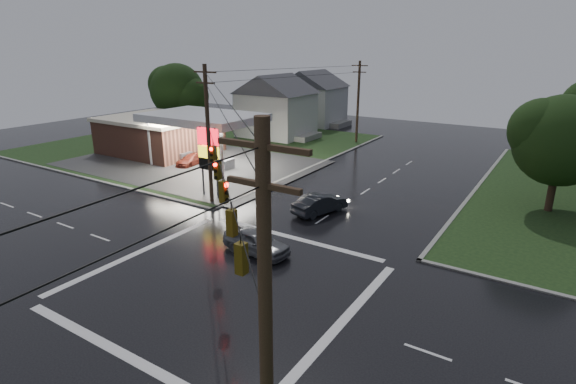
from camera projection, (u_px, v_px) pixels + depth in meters
The scene contains 15 objects.
ground at pixel (226, 282), 24.52m from camera, with size 120.00×120.00×0.00m, color black.
grass_nw at pixel (202, 144), 58.65m from camera, with size 36.00×36.00×0.08m, color black.
gas_station at pixel (166, 133), 52.66m from camera, with size 26.20×18.00×5.60m.
pylon_sign at pixel (209, 151), 37.07m from camera, with size 2.00×0.35×6.00m.
utility_pole_nw at pixel (208, 134), 35.22m from camera, with size 2.20×0.32×11.00m.
utility_pole_se at pixel (266, 347), 10.27m from camera, with size 2.20×0.32×11.00m.
utility_pole_n at pixel (358, 101), 58.12m from camera, with size 2.20×0.32×10.50m.
traffic_signals at pixel (221, 167), 22.49m from camera, with size 26.87×26.87×1.47m.
house_near at pixel (276, 105), 62.72m from camera, with size 11.05×8.48×8.60m.
house_far at pixel (313, 97), 72.84m from camera, with size 11.05×8.48×8.60m.
tree_nw_behind at pixel (178, 91), 63.96m from camera, with size 8.93×7.60×10.00m.
tree_ne_near at pixel (563, 141), 33.16m from camera, with size 7.99×6.80×8.98m.
car_north at pixel (320, 204), 34.37m from camera, with size 1.61×4.61×1.52m, color black.
car_crossing at pixel (256, 242), 27.71m from camera, with size 1.82×4.52×1.54m, color slate.
car_pump at pixel (192, 160), 48.39m from camera, with size 1.68×4.13×1.20m, color #591D14.
Camera 1 is at (14.59, -16.53, 12.28)m, focal length 28.00 mm.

